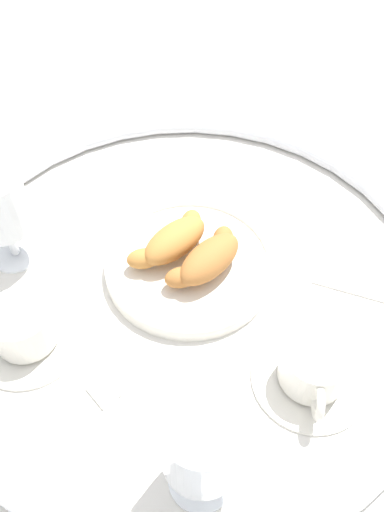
{
  "coord_description": "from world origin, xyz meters",
  "views": [
    {
      "loc": [
        -0.42,
        -0.11,
        0.58
      ],
      "look_at": [
        0.02,
        -0.0,
        0.03
      ],
      "focal_mm": 38.28,
      "sensor_mm": 36.0,
      "label": 1
    }
  ],
  "objects": [
    {
      "name": "ground_plane",
      "position": [
        0.0,
        0.0,
        0.0
      ],
      "size": [
        2.2,
        2.2,
        0.0
      ],
      "primitive_type": "plane",
      "color": "silver"
    },
    {
      "name": "table_chrome_rim",
      "position": [
        0.0,
        0.0,
        0.01
      ],
      "size": [
        0.67,
        0.67,
        0.02
      ],
      "primitive_type": "torus",
      "color": "silver",
      "rests_on": "ground_plane"
    },
    {
      "name": "pastry_plate",
      "position": [
        0.02,
        -0.0,
        0.01
      ],
      "size": [
        0.23,
        0.23,
        0.02
      ],
      "color": "silver",
      "rests_on": "ground_plane"
    },
    {
      "name": "croissant_large",
      "position": [
        0.01,
        -0.03,
        0.04
      ],
      "size": [
        0.12,
        0.1,
        0.04
      ],
      "color": "#AD6B33",
      "rests_on": "pastry_plate"
    },
    {
      "name": "croissant_small",
      "position": [
        0.03,
        0.02,
        0.04
      ],
      "size": [
        0.12,
        0.11,
        0.04
      ],
      "color": "#BC7A38",
      "rests_on": "pastry_plate"
    },
    {
      "name": "coffee_cup_near",
      "position": [
        -0.1,
        -0.17,
        0.03
      ],
      "size": [
        0.14,
        0.14,
        0.06
      ],
      "color": "silver",
      "rests_on": "ground_plane"
    },
    {
      "name": "coffee_cup_far",
      "position": [
        -0.13,
        0.17,
        0.03
      ],
      "size": [
        0.14,
        0.14,
        0.06
      ],
      "color": "silver",
      "rests_on": "ground_plane"
    },
    {
      "name": "juice_glass_left",
      "position": [
        -0.24,
        -0.08,
        0.09
      ],
      "size": [
        0.08,
        0.08,
        0.14
      ],
      "color": "white",
      "rests_on": "ground_plane"
    },
    {
      "name": "sugar_packet",
      "position": [
        -0.16,
        0.05,
        0.0
      ],
      "size": [
        0.06,
        0.06,
        0.01
      ],
      "primitive_type": "cube",
      "rotation": [
        0.0,
        0.0,
        -0.61
      ],
      "color": "white",
      "rests_on": "ground_plane"
    },
    {
      "name": "folded_napkin",
      "position": [
        0.09,
        -0.22,
        0.0
      ],
      "size": [
        0.12,
        0.12,
        0.01
      ],
      "primitive_type": "cube",
      "rotation": [
        0.0,
        0.0,
        -0.11
      ],
      "color": "silver",
      "rests_on": "ground_plane"
    }
  ]
}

